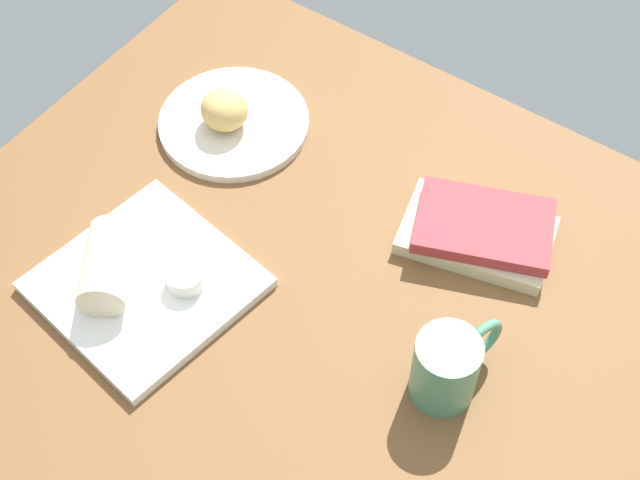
{
  "coord_description": "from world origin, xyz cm",
  "views": [
    {
      "loc": [
        -37.76,
        56.59,
        108.65
      ],
      "look_at": [
        4.68,
        -4.31,
        7.0
      ],
      "focal_mm": 52.29,
      "sensor_mm": 36.0,
      "label": 1
    }
  ],
  "objects_px": {
    "round_plate": "(234,123)",
    "breakfast_wrap": "(107,266)",
    "scone_pastry": "(224,109)",
    "square_plate": "(146,284)",
    "coffee_mug": "(448,366)",
    "sauce_cup": "(186,277)",
    "book_stack": "(480,231)"
  },
  "relations": [
    {
      "from": "scone_pastry",
      "to": "sauce_cup",
      "type": "xyz_separation_m",
      "value": [
        -0.14,
        0.26,
        -0.01
      ]
    },
    {
      "from": "book_stack",
      "to": "round_plate",
      "type": "bearing_deg",
      "value": 3.21
    },
    {
      "from": "breakfast_wrap",
      "to": "book_stack",
      "type": "height_order",
      "value": "breakfast_wrap"
    },
    {
      "from": "round_plate",
      "to": "book_stack",
      "type": "height_order",
      "value": "book_stack"
    },
    {
      "from": "square_plate",
      "to": "breakfast_wrap",
      "type": "relative_size",
      "value": 2.08
    },
    {
      "from": "round_plate",
      "to": "scone_pastry",
      "type": "distance_m",
      "value": 0.04
    },
    {
      "from": "square_plate",
      "to": "book_stack",
      "type": "xyz_separation_m",
      "value": [
        -0.33,
        -0.32,
        0.01
      ]
    },
    {
      "from": "book_stack",
      "to": "breakfast_wrap",
      "type": "bearing_deg",
      "value": 43.6
    },
    {
      "from": "square_plate",
      "to": "coffee_mug",
      "type": "distance_m",
      "value": 0.42
    },
    {
      "from": "book_stack",
      "to": "coffee_mug",
      "type": "xyz_separation_m",
      "value": [
        -0.08,
        0.22,
        0.03
      ]
    },
    {
      "from": "round_plate",
      "to": "coffee_mug",
      "type": "height_order",
      "value": "coffee_mug"
    },
    {
      "from": "sauce_cup",
      "to": "coffee_mug",
      "type": "relative_size",
      "value": 0.39
    },
    {
      "from": "round_plate",
      "to": "scone_pastry",
      "type": "relative_size",
      "value": 3.15
    },
    {
      "from": "scone_pastry",
      "to": "square_plate",
      "type": "height_order",
      "value": "scone_pastry"
    },
    {
      "from": "sauce_cup",
      "to": "book_stack",
      "type": "xyz_separation_m",
      "value": [
        -0.28,
        -0.29,
        -0.01
      ]
    },
    {
      "from": "round_plate",
      "to": "scone_pastry",
      "type": "height_order",
      "value": "scone_pastry"
    },
    {
      "from": "round_plate",
      "to": "square_plate",
      "type": "xyz_separation_m",
      "value": [
        -0.09,
        0.3,
        0.0
      ]
    },
    {
      "from": "book_stack",
      "to": "coffee_mug",
      "type": "relative_size",
      "value": 1.72
    },
    {
      "from": "scone_pastry",
      "to": "coffee_mug",
      "type": "bearing_deg",
      "value": 159.17
    },
    {
      "from": "scone_pastry",
      "to": "book_stack",
      "type": "bearing_deg",
      "value": -175.03
    },
    {
      "from": "book_stack",
      "to": "sauce_cup",
      "type": "bearing_deg",
      "value": 46.62
    },
    {
      "from": "scone_pastry",
      "to": "book_stack",
      "type": "height_order",
      "value": "scone_pastry"
    },
    {
      "from": "breakfast_wrap",
      "to": "coffee_mug",
      "type": "relative_size",
      "value": 0.9
    },
    {
      "from": "book_stack",
      "to": "coffee_mug",
      "type": "height_order",
      "value": "coffee_mug"
    },
    {
      "from": "square_plate",
      "to": "breakfast_wrap",
      "type": "height_order",
      "value": "breakfast_wrap"
    },
    {
      "from": "coffee_mug",
      "to": "sauce_cup",
      "type": "bearing_deg",
      "value": 11.35
    },
    {
      "from": "round_plate",
      "to": "book_stack",
      "type": "relative_size",
      "value": 1.0
    },
    {
      "from": "round_plate",
      "to": "breakfast_wrap",
      "type": "bearing_deg",
      "value": 98.36
    },
    {
      "from": "round_plate",
      "to": "book_stack",
      "type": "bearing_deg",
      "value": -176.79
    },
    {
      "from": "scone_pastry",
      "to": "coffee_mug",
      "type": "relative_size",
      "value": 0.55
    },
    {
      "from": "scone_pastry",
      "to": "sauce_cup",
      "type": "relative_size",
      "value": 1.4
    },
    {
      "from": "coffee_mug",
      "to": "breakfast_wrap",
      "type": "bearing_deg",
      "value": 15.68
    }
  ]
}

